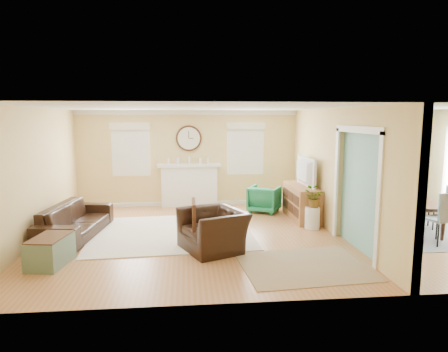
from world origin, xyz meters
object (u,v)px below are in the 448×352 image
at_px(green_chair, 264,199).
at_px(credenza, 301,202).
at_px(eames_chair, 213,230).
at_px(dining_table, 407,214).
at_px(sofa, 76,220).

relative_size(green_chair, credenza, 0.47).
xyz_separation_m(eames_chair, dining_table, (4.31, 1.00, -0.04)).
relative_size(sofa, green_chair, 3.03).
xyz_separation_m(sofa, dining_table, (7.05, -0.16, 0.00)).
xyz_separation_m(green_chair, dining_table, (2.79, -1.84, -0.01)).
xyz_separation_m(credenza, dining_table, (2.04, -1.09, -0.07)).
distance_m(sofa, credenza, 5.09).
xyz_separation_m(sofa, eames_chair, (2.74, -1.16, 0.04)).
bearing_deg(green_chair, dining_table, 175.59).
height_order(eames_chair, credenza, credenza).
bearing_deg(sofa, green_chair, -61.67).
bearing_deg(dining_table, eames_chair, 114.61).
height_order(credenza, dining_table, credenza).
distance_m(eames_chair, credenza, 3.09).
bearing_deg(dining_table, sofa, 100.21).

